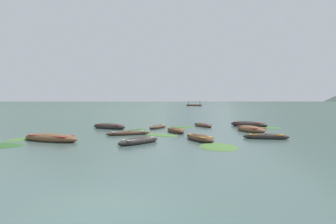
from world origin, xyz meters
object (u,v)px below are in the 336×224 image
object	(u,v)px
rowboat_0	(128,133)
rowboat_6	(251,129)
rowboat_5	(176,130)
rowboat_3	(51,138)
rowboat_4	(200,138)
rowboat_8	(139,141)
rowboat_2	(203,125)
rowboat_10	(158,127)
rowboat_1	(109,127)
rowboat_7	(248,124)
ferry_0	(194,105)
rowboat_9	(266,137)

from	to	relation	value
rowboat_0	rowboat_6	distance (m)	10.24
rowboat_5	rowboat_3	bearing A→B (deg)	-145.68
rowboat_4	rowboat_8	bearing A→B (deg)	-159.11
rowboat_4	rowboat_2	bearing A→B (deg)	81.97
rowboat_2	rowboat_6	xyz separation A→B (m)	(3.31, -5.53, 0.05)
rowboat_10	rowboat_6	bearing A→B (deg)	-24.65
rowboat_3	rowboat_4	bearing A→B (deg)	0.99
rowboat_1	rowboat_6	size ratio (longest dim) A/B	0.93
rowboat_2	rowboat_5	world-z (taller)	rowboat_5
rowboat_4	rowboat_7	xyz separation A→B (m)	(6.17, 11.41, 0.05)
rowboat_1	ferry_0	bearing A→B (deg)	81.03
rowboat_3	ferry_0	xyz separation A→B (m)	(22.63, 138.77, 0.26)
rowboat_0	rowboat_6	size ratio (longest dim) A/B	0.85
rowboat_2	rowboat_7	bearing A→B (deg)	-2.04
rowboat_4	rowboat_5	distance (m)	5.61
rowboat_2	rowboat_8	xyz separation A→B (m)	(-5.48, -13.04, 0.01)
rowboat_10	rowboat_7	bearing A→B (deg)	11.18
rowboat_1	rowboat_4	distance (m)	11.83
rowboat_3	rowboat_9	world-z (taller)	rowboat_3
rowboat_1	rowboat_7	world-z (taller)	rowboat_7
rowboat_2	rowboat_10	size ratio (longest dim) A/B	1.16
rowboat_6	rowboat_7	bearing A→B (deg)	77.06
rowboat_2	ferry_0	world-z (taller)	ferry_0
ferry_0	rowboat_8	bearing A→B (deg)	-96.88
rowboat_2	rowboat_7	distance (m)	4.55
rowboat_9	rowboat_0	bearing A→B (deg)	163.98
rowboat_0	ferry_0	world-z (taller)	ferry_0
rowboat_4	rowboat_3	bearing A→B (deg)	-179.01
rowboat_5	rowboat_9	distance (m)	7.50
rowboat_3	rowboat_5	distance (m)	9.95
rowboat_3	rowboat_5	world-z (taller)	rowboat_3
rowboat_7	rowboat_5	bearing A→B (deg)	-141.63
rowboat_10	rowboat_4	bearing A→B (deg)	-73.46
rowboat_6	rowboat_9	xyz separation A→B (m)	(-0.33, -5.15, -0.05)
rowboat_8	rowboat_10	bearing A→B (deg)	84.88
rowboat_1	rowboat_2	xyz separation A→B (m)	(8.99, 2.31, -0.05)
rowboat_3	rowboat_5	bearing A→B (deg)	34.32
rowboat_0	rowboat_8	bearing A→B (deg)	-77.21
rowboat_3	rowboat_9	distance (m)	14.22
rowboat_6	rowboat_8	world-z (taller)	rowboat_6
rowboat_1	rowboat_6	distance (m)	12.72
rowboat_2	rowboat_4	world-z (taller)	rowboat_4
rowboat_4	rowboat_0	bearing A→B (deg)	143.88
rowboat_3	rowboat_7	distance (m)	19.54
rowboat_8	rowboat_7	bearing A→B (deg)	52.09
rowboat_3	ferry_0	size ratio (longest dim) A/B	0.58
rowboat_7	ferry_0	distance (m)	127.39
rowboat_3	rowboat_6	world-z (taller)	rowboat_6
rowboat_7	ferry_0	bearing A→B (deg)	86.90
rowboat_5	rowboat_10	bearing A→B (deg)	109.86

